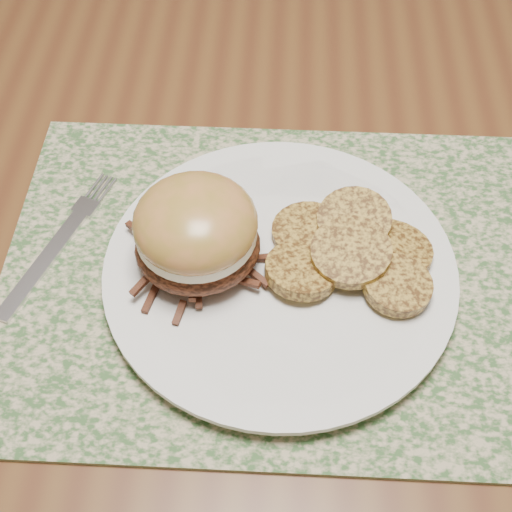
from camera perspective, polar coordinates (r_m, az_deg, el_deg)
The scene contains 7 objects.
ground at distance 1.35m, azimuth 7.93°, elevation -12.28°, with size 3.50×3.50×0.00m, color brown.
dining_table at distance 0.80m, azimuth 13.24°, elevation 8.45°, with size 1.50×0.90×0.75m.
placemat at distance 0.57m, azimuth 2.13°, elevation -1.33°, with size 0.45×0.33×0.00m, color #375B2F.
dinner_plate at distance 0.56m, azimuth 1.92°, elevation -1.25°, with size 0.26×0.26×0.02m, color white.
pork_sandwich at distance 0.53m, azimuth -4.80°, elevation 1.90°, with size 0.11×0.11×0.07m.
roasted_potatoes at distance 0.56m, azimuth 7.60°, elevation 0.52°, with size 0.16×0.13×0.04m.
fork at distance 0.61m, azimuth -15.44°, elevation 1.10°, with size 0.07×0.16×0.00m.
Camera 1 is at (-0.15, -0.57, 1.22)m, focal length 50.00 mm.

